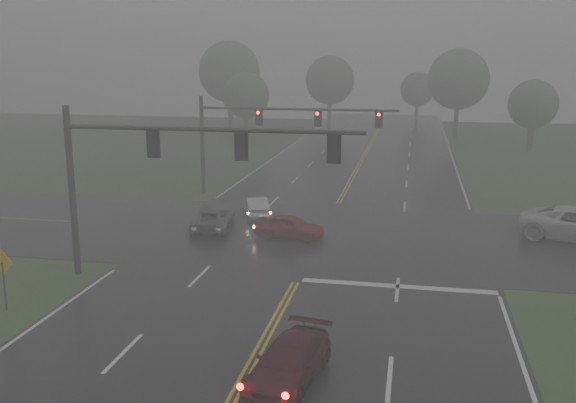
% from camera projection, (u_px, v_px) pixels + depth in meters
% --- Properties ---
extents(main_road, '(18.00, 160.00, 0.02)m').
position_uv_depth(main_road, '(316.00, 245.00, 34.42)').
color(main_road, black).
rests_on(main_road, ground).
extents(cross_street, '(120.00, 14.00, 0.02)m').
position_uv_depth(cross_street, '(321.00, 235.00, 36.33)').
color(cross_street, black).
rests_on(cross_street, ground).
extents(stop_bar, '(8.50, 0.50, 0.01)m').
position_uv_depth(stop_bar, '(398.00, 287.00, 28.21)').
color(stop_bar, silver).
rests_on(stop_bar, ground).
extents(sedan_maroon, '(2.50, 4.63, 1.27)m').
position_uv_depth(sedan_maroon, '(289.00, 381.00, 20.02)').
color(sedan_maroon, '#390A10').
rests_on(sedan_maroon, ground).
extents(sedan_red, '(4.06, 2.06, 1.33)m').
position_uv_depth(sedan_red, '(289.00, 238.00, 35.80)').
color(sedan_red, maroon).
rests_on(sedan_red, ground).
extents(sedan_silver, '(2.46, 3.99, 1.24)m').
position_uv_depth(sedan_silver, '(257.00, 216.00, 40.68)').
color(sedan_silver, silver).
rests_on(sedan_silver, ground).
extents(car_grey, '(2.70, 4.81, 1.27)m').
position_uv_depth(car_grey, '(214.00, 229.00, 37.64)').
color(car_grey, '#4D4F54').
rests_on(car_grey, ground).
extents(signal_gantry_near, '(13.38, 0.34, 7.80)m').
position_uv_depth(signal_gantry_near, '(155.00, 161.00, 27.96)').
color(signal_gantry_near, black).
rests_on(signal_gantry_near, ground).
extents(signal_gantry_far, '(14.25, 0.36, 7.14)m').
position_uv_depth(signal_gantry_far, '(262.00, 126.00, 45.52)').
color(signal_gantry_far, black).
rests_on(signal_gantry_far, ground).
extents(sign_diamond_west, '(1.04, 0.25, 2.53)m').
position_uv_depth(sign_diamond_west, '(3.00, 269.00, 25.24)').
color(sign_diamond_west, black).
rests_on(sign_diamond_west, ground).
extents(tree_nw_a, '(5.54, 5.54, 8.14)m').
position_uv_depth(tree_nw_a, '(246.00, 95.00, 76.25)').
color(tree_nw_a, '#362A23').
rests_on(tree_nw_a, ground).
extents(tree_ne_a, '(7.41, 7.41, 10.89)m').
position_uv_depth(tree_ne_a, '(458.00, 79.00, 77.74)').
color(tree_ne_a, '#362A23').
rests_on(tree_ne_a, ground).
extents(tree_n_mid, '(6.85, 6.85, 10.06)m').
position_uv_depth(tree_n_mid, '(330.00, 80.00, 90.11)').
color(tree_n_mid, '#362A23').
rests_on(tree_n_mid, ground).
extents(tree_e_near, '(5.15, 5.15, 7.57)m').
position_uv_depth(tree_e_near, '(533.00, 104.00, 67.32)').
color(tree_e_near, '#362A23').
rests_on(tree_e_near, ground).
extents(tree_nw_b, '(8.16, 8.16, 11.98)m').
position_uv_depth(tree_nw_b, '(229.00, 72.00, 85.32)').
color(tree_nw_b, '#362A23').
rests_on(tree_nw_b, ground).
extents(tree_n_far, '(5.21, 5.21, 7.66)m').
position_uv_depth(tree_n_far, '(418.00, 89.00, 96.96)').
color(tree_n_far, '#362A23').
rests_on(tree_n_far, ground).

